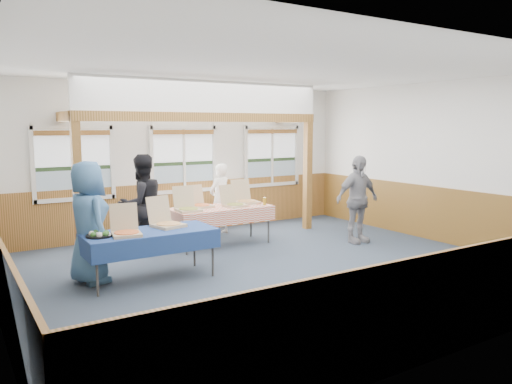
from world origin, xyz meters
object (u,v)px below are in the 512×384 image
Objects in this scene: person_grey at (357,199)px; man_blue at (88,222)px; table_right at (221,210)px; table_left at (150,234)px; woman_black at (142,205)px; woman_white at (220,199)px.

man_blue is at bearing 178.55° from person_grey.
table_right is 1.21× the size of person_grey.
person_grey is (4.37, 0.17, 0.17)m from table_left.
person_grey is (3.95, -1.39, -0.04)m from woman_black.
woman_white is 2.90m from person_grey.
table_left is 0.98× the size of table_right.
person_grey is at bearing -10.82° from table_right.
man_blue reaches higher than table_left.
man_blue is 1.04× the size of person_grey.
woman_white is at bearing 133.24° from person_grey.
woman_black reaches higher than man_blue.
table_left is 2.41m from table_right.
woman_black is at bearing -169.29° from table_right.
woman_white is 2.13m from woman_black.
woman_black reaches higher than person_grey.
woman_black reaches higher than table_left.
table_left is 1.19× the size of person_grey.
table_right is at bearing 23.69° from table_left.
person_grey reaches higher than table_right.
table_right is at bearing -80.19° from man_blue.
woman_white is 3.76m from man_blue.
person_grey reaches higher than table_left.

